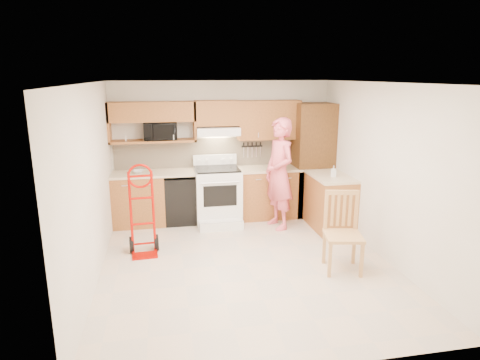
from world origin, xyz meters
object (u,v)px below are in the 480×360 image
object	(u,v)px
range	(218,191)
hand_truck	(142,214)
microwave	(160,131)
dining_chair	(344,233)
person	(279,174)

from	to	relation	value
range	hand_truck	bearing A→B (deg)	-137.64
microwave	dining_chair	world-z (taller)	microwave
microwave	dining_chair	distance (m)	3.63
person	hand_truck	size ratio (longest dim) A/B	1.55
range	dining_chair	size ratio (longest dim) A/B	1.10
range	dining_chair	world-z (taller)	range
range	person	xyz separation A→B (m)	(1.00, -0.42, 0.37)
hand_truck	dining_chair	world-z (taller)	hand_truck
person	dining_chair	size ratio (longest dim) A/B	1.78
microwave	range	distance (m)	1.47
range	hand_truck	size ratio (longest dim) A/B	0.95
range	person	size ratio (longest dim) A/B	0.62
hand_truck	dining_chair	size ratio (longest dim) A/B	1.15
microwave	dining_chair	size ratio (longest dim) A/B	0.53
microwave	hand_truck	world-z (taller)	microwave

